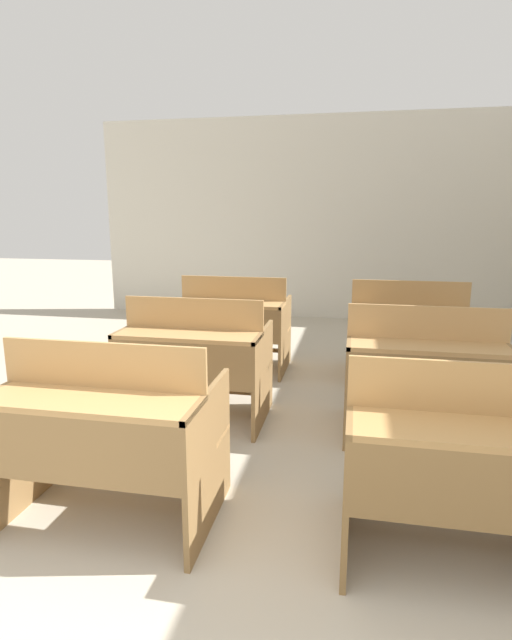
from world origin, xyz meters
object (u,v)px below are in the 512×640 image
bench_second_right (423,373)px  bench_front_left (108,433)px  bench_third_right (407,330)px  bench_front_right (467,465)px  bench_third_left (234,323)px  bench_second_left (195,360)px

bench_second_right → bench_front_left: bearing=-142.1°
bench_third_right → bench_second_right: bearing=-90.8°
bench_front_left → bench_front_right: 1.72m
bench_third_left → bench_third_right: 1.70m
bench_second_right → bench_third_left: size_ratio=1.00×
bench_front_right → bench_third_right: 2.64m
bench_second_left → bench_third_right: bearing=38.0°
bench_second_left → bench_second_right: 1.67m
bench_front_left → bench_third_left: 2.62m
bench_second_left → bench_second_right: size_ratio=1.00×
bench_front_right → bench_second_right: bearing=91.0°
bench_second_left → bench_front_right: bearing=-38.0°
bench_third_left → bench_second_right: bearing=-37.7°
bench_front_left → bench_second_right: bearing=37.9°
bench_front_left → bench_second_right: same height
bench_front_left → bench_second_left: (0.03, 1.32, 0.00)m
bench_front_left → bench_third_right: 3.15m
bench_second_right → bench_third_right: bearing=89.2°
bench_second_left → bench_third_right: (1.69, 1.32, 0.00)m
bench_second_right → bench_third_right: same height
bench_front_right → bench_third_right: size_ratio=1.00×
bench_second_right → bench_front_right: bearing=-89.0°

